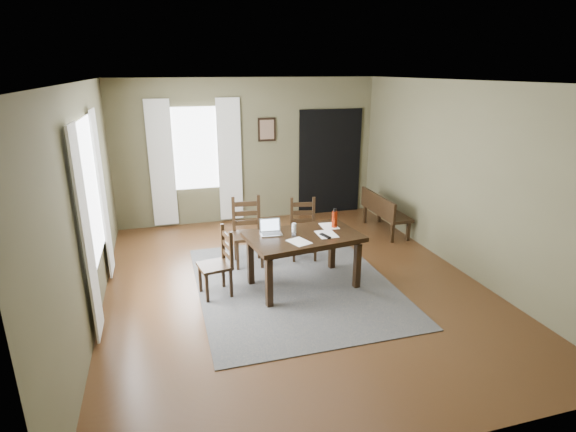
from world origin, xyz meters
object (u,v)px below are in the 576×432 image
object	(u,v)px
dining_table	(304,241)
laptop	(271,230)
bench	(383,210)
chair_back_right	(303,229)
chair_end	(218,263)
chair_back_left	(248,232)
water_bottle	(335,219)

from	to	relation	value
dining_table	laptop	size ratio (longest dim) A/B	5.21
bench	chair_back_right	bearing A→B (deg)	111.68
chair_end	chair_back_left	xyz separation A→B (m)	(0.56, 0.88, 0.06)
chair_back_left	laptop	world-z (taller)	chair_back_left
dining_table	chair_end	size ratio (longest dim) A/B	1.75
bench	water_bottle	world-z (taller)	water_bottle
chair_end	chair_back_right	xyz separation A→B (m)	(1.45, 0.89, 0.01)
chair_back_left	water_bottle	size ratio (longest dim) A/B	3.80
bench	water_bottle	distance (m)	2.19
chair_back_left	dining_table	bearing A→B (deg)	-54.11
water_bottle	chair_end	bearing A→B (deg)	-176.62
chair_back_left	chair_end	bearing A→B (deg)	-117.52
chair_back_right	water_bottle	size ratio (longest dim) A/B	3.46
chair_back_left	bench	xyz separation A→B (m)	(2.62, 0.69, -0.08)
bench	laptop	bearing A→B (deg)	121.05
water_bottle	dining_table	bearing A→B (deg)	-160.84
chair_end	water_bottle	bearing A→B (deg)	83.32
laptop	water_bottle	size ratio (longest dim) A/B	1.13
chair_back_left	water_bottle	bearing A→B (deg)	-31.04
chair_end	bench	world-z (taller)	chair_end
dining_table	chair_back_left	world-z (taller)	chair_back_left
chair_back_right	bench	bearing A→B (deg)	33.73
chair_back_left	laptop	xyz separation A→B (m)	(0.17, -0.79, 0.30)
bench	laptop	xyz separation A→B (m)	(-2.46, -1.48, 0.37)
dining_table	water_bottle	xyz separation A→B (m)	(0.50, 0.18, 0.21)
bench	chair_end	bearing A→B (deg)	116.33
chair_end	water_bottle	xyz separation A→B (m)	(1.64, 0.10, 0.43)
chair_end	chair_back_left	world-z (taller)	chair_back_left
dining_table	bench	size ratio (longest dim) A/B	1.26
dining_table	laptop	world-z (taller)	laptop
laptop	water_bottle	distance (m)	0.92
chair_end	laptop	world-z (taller)	laptop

